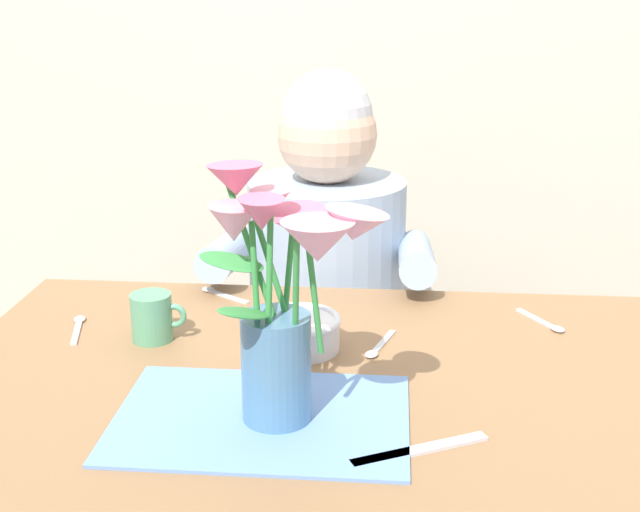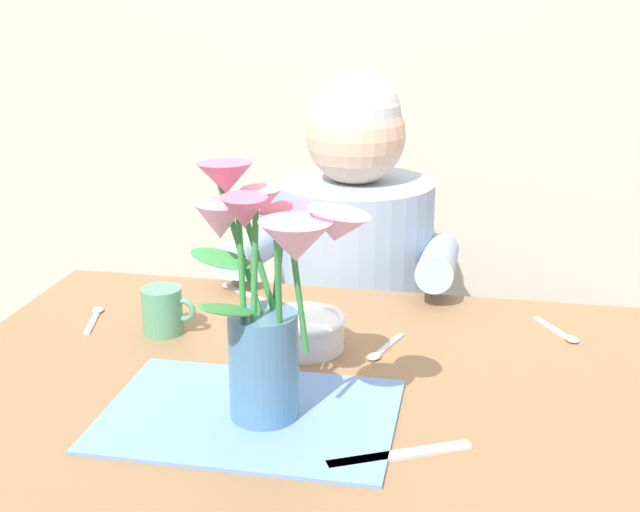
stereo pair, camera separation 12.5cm
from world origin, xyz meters
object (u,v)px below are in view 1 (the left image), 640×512
(seated_person, at_px, (327,328))
(ceramic_bowl, at_px, (299,331))
(coffee_cup, at_px, (153,317))
(dinner_knife, at_px, (420,450))
(flower_vase, at_px, (282,291))

(seated_person, xyz_separation_m, ceramic_bowl, (-0.00, -0.50, 0.21))
(seated_person, height_order, coffee_cup, seated_person)
(dinner_knife, height_order, coffee_cup, coffee_cup)
(seated_person, distance_m, coffee_cup, 0.59)
(ceramic_bowl, height_order, coffee_cup, coffee_cup)
(flower_vase, xyz_separation_m, dinner_knife, (0.18, -0.06, -0.19))
(seated_person, height_order, flower_vase, seated_person)
(seated_person, xyz_separation_m, flower_vase, (0.00, -0.75, 0.37))
(seated_person, relative_size, dinner_knife, 5.97)
(seated_person, relative_size, flower_vase, 3.25)
(seated_person, bearing_deg, coffee_cup, -116.57)
(seated_person, height_order, dinner_knife, seated_person)
(flower_vase, relative_size, dinner_knife, 1.84)
(flower_vase, bearing_deg, seated_person, 90.09)
(seated_person, distance_m, flower_vase, 0.83)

